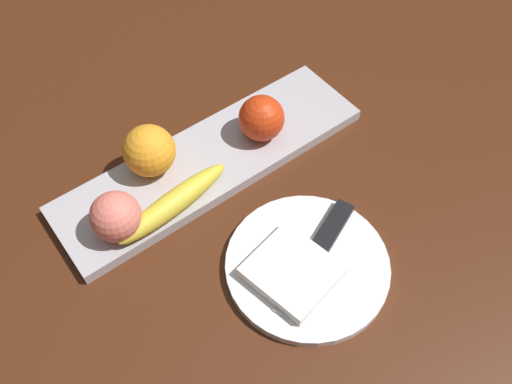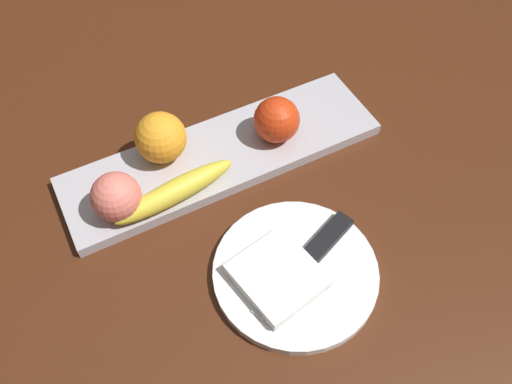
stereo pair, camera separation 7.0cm
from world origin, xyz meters
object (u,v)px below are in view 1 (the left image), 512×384
Objects in this scene: orange_near_apple at (149,151)px; folded_napkin at (292,271)px; banana at (174,203)px; dinner_plate at (307,265)px; apple at (262,118)px; peach at (115,215)px; knife at (326,238)px; fruit_tray at (211,160)px.

orange_near_apple is 0.72× the size of folded_napkin.
dinner_plate is at bearing -68.67° from banana.
apple is at bearing -118.32° from folded_napkin.
banana is 1.77× the size of folded_napkin.
orange_near_apple reaches higher than apple.
apple is 1.02× the size of peach.
banana is at bearing -61.59° from dinner_plate.
folded_napkin reaches higher than knife.
dinner_plate is at bearing 180.00° from folded_napkin.
orange_near_apple reaches higher than knife.
orange_near_apple reaches higher than banana.
knife is (-0.12, 0.24, -0.04)m from orange_near_apple.
fruit_tray is 0.17m from peach.
dinner_plate is 2.07× the size of folded_napkin.
fruit_tray is at bearing 157.06° from orange_near_apple.
folded_napkin is at bearing 83.08° from fruit_tray.
fruit_tray is 6.99× the size of apple.
orange_near_apple is at bearing -78.48° from folded_napkin.
orange_near_apple is 1.11× the size of peach.
apple is 0.23m from dinner_plate.
knife is at bearing 116.15° from orange_near_apple.
folded_napkin is at bearing 0.00° from dinner_plate.
peach is at bearing 35.67° from orange_near_apple.
orange_near_apple is 0.26m from dinner_plate.
dinner_plate is (-0.09, 0.17, -0.03)m from banana.
peach is (0.16, 0.03, 0.04)m from fruit_tray.
apple reaches higher than dinner_plate.
banana is 1.02× the size of knife.
peach is 0.65× the size of folded_napkin.
banana is (0.09, 0.05, 0.02)m from fruit_tray.
peach reaches higher than dinner_plate.
dinner_plate is at bearing -5.89° from knife.
peach reaches higher than fruit_tray.
knife is at bearing -170.32° from folded_napkin.
dinner_plate is (-0.16, 0.18, -0.04)m from peach.
peach is 0.25m from dinner_plate.
apple is at bearing 4.94° from banana.
fruit_tray is at bearing -169.45° from peach.
fruit_tray is 6.45× the size of orange_near_apple.
banana is 0.86× the size of dinner_plate.
knife is at bearing -164.18° from dinner_plate.
fruit_tray is at bearing -96.92° from folded_napkin.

